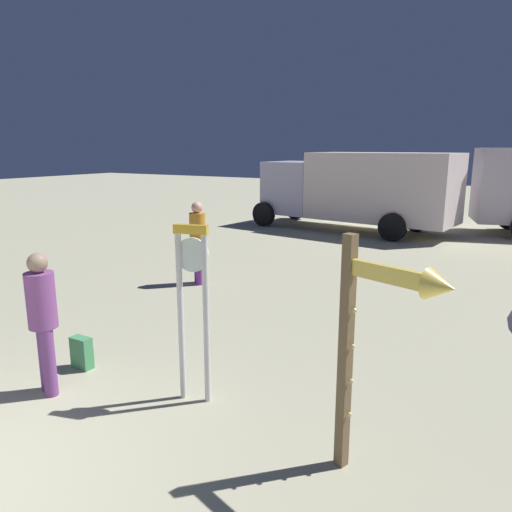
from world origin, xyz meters
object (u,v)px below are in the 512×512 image
object	(u,v)px
arrow_sign	(379,324)
person_near_clock	(43,317)
standing_clock	(193,296)
backpack	(82,353)
person_distant	(198,239)
box_truck_near	(359,188)

from	to	relation	value
arrow_sign	person_near_clock	bearing A→B (deg)	-174.36
standing_clock	arrow_sign	xyz separation A→B (m)	(2.26, -0.40, 0.22)
person_near_clock	backpack	world-z (taller)	person_near_clock
standing_clock	backpack	xyz separation A→B (m)	(-1.84, -0.11, -1.07)
person_distant	arrow_sign	bearing A→B (deg)	-40.29
person_near_clock	box_truck_near	world-z (taller)	box_truck_near
arrow_sign	backpack	xyz separation A→B (m)	(-4.10, 0.29, -1.29)
standing_clock	backpack	world-z (taller)	standing_clock
standing_clock	arrow_sign	distance (m)	2.30
backpack	box_truck_near	size ratio (longest dim) A/B	0.06
arrow_sign	person_near_clock	size ratio (longest dim) A/B	1.27
person_distant	box_truck_near	bearing A→B (deg)	85.05
person_distant	box_truck_near	xyz separation A→B (m)	(0.73, 8.49, 0.53)
standing_clock	person_distant	world-z (taller)	standing_clock
standing_clock	backpack	size ratio (longest dim) A/B	4.79
standing_clock	box_truck_near	size ratio (longest dim) A/B	0.29
standing_clock	box_truck_near	distance (m)	12.76
arrow_sign	person_distant	distance (m)	6.92
standing_clock	person_near_clock	bearing A→B (deg)	-154.55
standing_clock	backpack	bearing A→B (deg)	-176.54
standing_clock	box_truck_near	xyz separation A→B (m)	(-2.27, 12.56, 0.26)
standing_clock	arrow_sign	bearing A→B (deg)	-9.96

